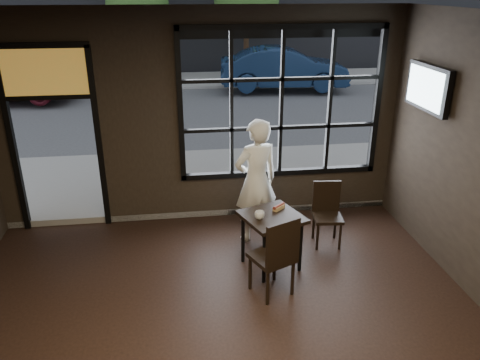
{
  "coord_description": "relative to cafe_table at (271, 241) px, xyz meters",
  "views": [
    {
      "loc": [
        -0.34,
        -3.22,
        3.43
      ],
      "look_at": [
        0.4,
        2.2,
        1.15
      ],
      "focal_mm": 35.0,
      "sensor_mm": 36.0,
      "label": 1
    }
  ],
  "objects": [
    {
      "name": "ceiling",
      "position": [
        -0.78,
        -1.95,
        2.83
      ],
      "size": [
        6.0,
        7.0,
        0.02
      ],
      "primitive_type": "cube",
      "color": "black",
      "rests_on": "ground"
    },
    {
      "name": "window_frame",
      "position": [
        0.42,
        1.55,
        1.42
      ],
      "size": [
        3.06,
        0.12,
        2.28
      ],
      "primitive_type": "cube",
      "color": "black",
      "rests_on": "ground"
    },
    {
      "name": "stained_transom",
      "position": [
        -2.88,
        1.55,
        1.97
      ],
      "size": [
        1.2,
        0.06,
        0.7
      ],
      "primitive_type": "cube",
      "color": "orange",
      "rests_on": "ground"
    },
    {
      "name": "street_asphalt",
      "position": [
        -0.78,
        22.05,
        -0.4
      ],
      "size": [
        60.0,
        41.0,
        0.04
      ],
      "primitive_type": "cube",
      "color": "#545456",
      "rests_on": "ground"
    },
    {
      "name": "cafe_table",
      "position": [
        0.0,
        0.0,
        0.0
      ],
      "size": [
        0.89,
        0.89,
        0.75
      ],
      "primitive_type": "cube",
      "rotation": [
        0.0,
        0.0,
        0.36
      ],
      "color": "black",
      "rests_on": "floor"
    },
    {
      "name": "chair_near",
      "position": [
        -0.11,
        -0.55,
        0.14
      ],
      "size": [
        0.59,
        0.59,
        1.04
      ],
      "primitive_type": "cube",
      "rotation": [
        0.0,
        0.0,
        3.57
      ],
      "color": "black",
      "rests_on": "floor"
    },
    {
      "name": "chair_window",
      "position": [
        0.9,
        0.46,
        0.07
      ],
      "size": [
        0.43,
        0.43,
        0.9
      ],
      "primitive_type": "cube",
      "rotation": [
        0.0,
        0.0,
        -0.1
      ],
      "color": "black",
      "rests_on": "floor"
    },
    {
      "name": "man",
      "position": [
        -0.08,
        0.77,
        0.52
      ],
      "size": [
        0.76,
        0.61,
        1.8
      ],
      "primitive_type": "imported",
      "rotation": [
        0.0,
        0.0,
        3.45
      ],
      "color": "white",
      "rests_on": "floor"
    },
    {
      "name": "hotdog",
      "position": [
        0.12,
        0.16,
        0.4
      ],
      "size": [
        0.2,
        0.19,
        0.06
      ],
      "primitive_type": null,
      "rotation": [
        0.0,
        0.0,
        0.71
      ],
      "color": "tan",
      "rests_on": "cafe_table"
    },
    {
      "name": "cup",
      "position": [
        -0.17,
        -0.07,
        0.42
      ],
      "size": [
        0.15,
        0.15,
        0.1
      ],
      "primitive_type": "imported",
      "rotation": [
        0.0,
        0.0,
        0.31
      ],
      "color": "silver",
      "rests_on": "cafe_table"
    },
    {
      "name": "tv",
      "position": [
        2.15,
        0.55,
        1.82
      ],
      "size": [
        0.12,
        1.02,
        0.6
      ],
      "primitive_type": "cube",
      "color": "black",
      "rests_on": "wall_right"
    },
    {
      "name": "navy_car",
      "position": [
        2.56,
        10.68,
        0.44
      ],
      "size": [
        4.44,
        1.9,
        1.42
      ],
      "primitive_type": "imported",
      "rotation": [
        0.0,
        0.0,
        1.48
      ],
      "color": "#11233F",
      "rests_on": "street_asphalt"
    },
    {
      "name": "tree_left",
      "position": [
        -2.38,
        13.51,
        2.39
      ],
      "size": [
        2.3,
        2.3,
        3.93
      ],
      "color": "#332114",
      "rests_on": "street_asphalt"
    },
    {
      "name": "tree_right",
      "position": [
        1.65,
        13.3,
        2.56
      ],
      "size": [
        2.44,
        2.44,
        4.17
      ],
      "color": "#332114",
      "rests_on": "street_asphalt"
    }
  ]
}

